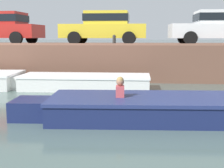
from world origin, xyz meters
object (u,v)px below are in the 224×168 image
object	(u,v)px
boat_moored_central_white	(79,82)
mooring_bollard_mid	(114,40)
motorboat_passing	(140,108)
car_centre_white	(217,26)
car_left_inner_yellow	(105,26)
car_leftmost_red	(1,27)

from	to	relation	value
boat_moored_central_white	mooring_bollard_mid	distance (m)	2.84
motorboat_passing	mooring_bollard_mid	bearing A→B (deg)	100.60
car_centre_white	mooring_bollard_mid	xyz separation A→B (m)	(-4.63, -1.39, -0.61)
boat_moored_central_white	car_centre_white	distance (m)	7.08
motorboat_passing	boat_moored_central_white	bearing A→B (deg)	119.30
car_centre_white	motorboat_passing	bearing A→B (deg)	-114.64
car_left_inner_yellow	car_centre_white	world-z (taller)	same
motorboat_passing	mooring_bollard_mid	xyz separation A→B (m)	(-1.16, 6.18, 1.57)
motorboat_passing	car_leftmost_red	world-z (taller)	car_leftmost_red
boat_moored_central_white	mooring_bollard_mid	bearing A→B (deg)	60.62
boat_moored_central_white	car_leftmost_red	distance (m)	6.09
car_centre_white	boat_moored_central_white	bearing A→B (deg)	-149.21
motorboat_passing	car_leftmost_red	bearing A→B (deg)	132.12
car_left_inner_yellow	boat_moored_central_white	bearing A→B (deg)	-99.72
mooring_bollard_mid	motorboat_passing	bearing A→B (deg)	-79.40
car_left_inner_yellow	car_centre_white	distance (m)	5.20
car_left_inner_yellow	mooring_bollard_mid	world-z (taller)	car_left_inner_yellow
boat_moored_central_white	motorboat_passing	distance (m)	4.73
car_left_inner_yellow	car_leftmost_red	bearing A→B (deg)	-179.97
car_left_inner_yellow	mooring_bollard_mid	bearing A→B (deg)	-67.81
car_left_inner_yellow	car_centre_white	size ratio (longest dim) A/B	0.95
motorboat_passing	car_centre_white	xyz separation A→B (m)	(3.47, 7.57, 2.18)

